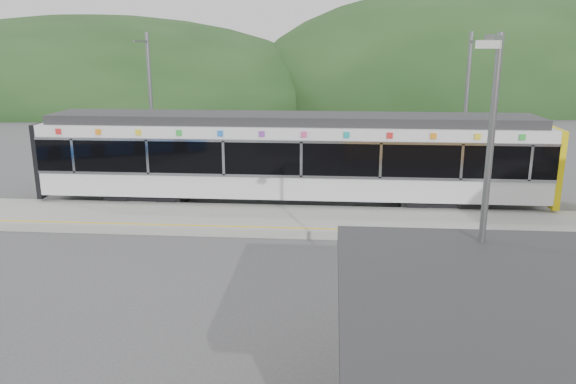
{
  "coord_description": "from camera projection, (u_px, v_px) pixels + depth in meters",
  "views": [
    {
      "loc": [
        1.27,
        -16.43,
        6.44
      ],
      "look_at": [
        -0.14,
        1.0,
        1.85
      ],
      "focal_mm": 35.0,
      "sensor_mm": 36.0,
      "label": 1
    }
  ],
  "objects": [
    {
      "name": "lamp_post",
      "position": [
        488.0,
        193.0,
        9.76
      ],
      "size": [
        0.57,
        1.21,
        6.65
      ],
      "rotation": [
        0.0,
        0.0,
        -0.43
      ],
      "color": "slate",
      "rests_on": "ground"
    },
    {
      "name": "ground",
      "position": [
        290.0,
        257.0,
        17.58
      ],
      "size": [
        120.0,
        120.0,
        0.0
      ],
      "primitive_type": "plane",
      "color": "#4C4C4F",
      "rests_on": "ground"
    },
    {
      "name": "hills",
      "position": [
        456.0,
        213.0,
        22.19
      ],
      "size": [
        146.0,
        149.0,
        26.0
      ],
      "color": "#1E3D19",
      "rests_on": "ground"
    },
    {
      "name": "train",
      "position": [
        292.0,
        156.0,
        22.87
      ],
      "size": [
        20.44,
        3.01,
        3.74
      ],
      "color": "black",
      "rests_on": "ground"
    },
    {
      "name": "platform",
      "position": [
        297.0,
        221.0,
        20.72
      ],
      "size": [
        26.0,
        3.2,
        0.3
      ],
      "primitive_type": "cube",
      "color": "#9E9E99",
      "rests_on": "ground"
    },
    {
      "name": "catenary_mast_west",
      "position": [
        151.0,
        109.0,
        25.45
      ],
      "size": [
        0.18,
        1.8,
        7.0
      ],
      "color": "slate",
      "rests_on": "ground"
    },
    {
      "name": "catenary_mast_east",
      "position": [
        466.0,
        111.0,
        24.36
      ],
      "size": [
        0.18,
        1.8,
        7.0
      ],
      "color": "slate",
      "rests_on": "ground"
    },
    {
      "name": "yellow_line",
      "position": [
        294.0,
        228.0,
        19.43
      ],
      "size": [
        26.0,
        0.1,
        0.01
      ],
      "primitive_type": "cube",
      "color": "yellow",
      "rests_on": "platform"
    }
  ]
}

